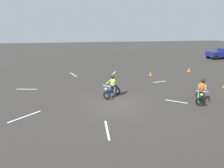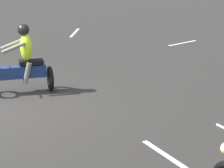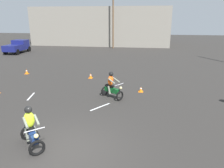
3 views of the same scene
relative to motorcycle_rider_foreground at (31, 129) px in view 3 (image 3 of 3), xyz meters
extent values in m
plane|color=#2D2B28|center=(1.36, -0.02, -0.73)|extent=(120.00, 120.00, 0.00)
torus|color=black|center=(0.46, -0.51, -0.43)|extent=(0.51, 0.48, 0.60)
torus|color=black|center=(-0.41, 0.46, -0.43)|extent=(0.51, 0.48, 0.60)
cube|color=navy|center=(0.02, -0.03, -0.21)|extent=(0.92, 0.98, 0.28)
cube|color=black|center=(-0.12, 0.14, 0.01)|extent=(0.57, 0.59, 0.10)
cylinder|color=silver|center=(0.43, -0.47, 0.27)|extent=(0.54, 0.50, 0.04)
sphere|color=#F2E08C|center=(0.51, -0.57, 0.09)|extent=(0.23, 0.23, 0.16)
ellipsoid|color=#CCEA26|center=(-0.06, 0.06, 0.37)|extent=(0.48, 0.48, 0.64)
cylinder|color=slate|center=(0.00, -0.29, 0.42)|extent=(0.43, 0.47, 0.27)
cylinder|color=slate|center=(0.29, -0.02, 0.42)|extent=(0.43, 0.47, 0.27)
cylinder|color=slate|center=(-0.15, -0.05, -0.21)|extent=(0.25, 0.26, 0.51)
cylinder|color=slate|center=(0.06, 0.14, -0.21)|extent=(0.25, 0.26, 0.51)
sphere|color=black|center=(-0.03, 0.03, 0.79)|extent=(0.40, 0.40, 0.28)
torus|color=black|center=(2.73, 5.33, -0.43)|extent=(0.43, 0.54, 0.60)
torus|color=black|center=(1.68, 6.10, -0.43)|extent=(0.43, 0.54, 0.60)
cube|color=#0F4C1E|center=(2.20, 5.72, -0.21)|extent=(1.03, 0.84, 0.28)
cube|color=black|center=(2.03, 5.85, 0.01)|extent=(0.61, 0.54, 0.10)
cylinder|color=silver|center=(2.69, 5.36, 0.27)|extent=(0.44, 0.59, 0.04)
sphere|color=#F2E08C|center=(2.79, 5.29, 0.09)|extent=(0.22, 0.22, 0.16)
ellipsoid|color=#EA5919|center=(2.11, 5.79, 0.37)|extent=(0.46, 0.49, 0.64)
cylinder|color=slate|center=(2.23, 5.45, 0.42)|extent=(0.50, 0.40, 0.27)
cylinder|color=slate|center=(2.47, 5.77, 0.42)|extent=(0.50, 0.40, 0.27)
cylinder|color=slate|center=(2.04, 5.66, -0.21)|extent=(0.27, 0.24, 0.51)
cylinder|color=slate|center=(2.21, 5.89, -0.21)|extent=(0.27, 0.24, 0.51)
sphere|color=black|center=(2.14, 5.76, 0.79)|extent=(0.39, 0.39, 0.28)
cylinder|color=black|center=(-12.83, 23.00, -0.35)|extent=(0.26, 0.76, 0.76)
cylinder|color=black|center=(-14.53, 22.97, -0.35)|extent=(0.26, 0.76, 0.76)
cylinder|color=black|center=(-12.79, 19.90, -0.35)|extent=(0.26, 0.76, 0.76)
cylinder|color=black|center=(-14.49, 19.87, -0.35)|extent=(0.26, 0.76, 0.76)
cube|color=navy|center=(-13.65, 20.43, 0.10)|extent=(1.93, 2.43, 0.80)
cube|color=navy|center=(-13.68, 22.33, 0.35)|extent=(1.92, 1.63, 1.30)
cube|color=black|center=(-13.68, 22.98, 0.70)|extent=(1.70, 0.14, 0.56)
cube|color=orange|center=(3.93, 7.16, -0.71)|extent=(0.32, 0.32, 0.03)
cone|color=orange|center=(3.93, 7.16, -0.53)|extent=(0.24, 0.24, 0.33)
cylinder|color=white|center=(3.93, 7.16, -0.48)|extent=(0.13, 0.13, 0.05)
cube|color=orange|center=(-0.24, 9.98, -0.71)|extent=(0.32, 0.32, 0.03)
cone|color=orange|center=(-0.24, 9.98, -0.51)|extent=(0.24, 0.24, 0.37)
cylinder|color=white|center=(-0.24, 9.98, -0.46)|extent=(0.13, 0.13, 0.05)
cube|color=orange|center=(-6.18, 10.52, -0.71)|extent=(0.32, 0.32, 0.03)
cone|color=orange|center=(-6.18, 10.52, -0.50)|extent=(0.24, 0.24, 0.40)
cylinder|color=white|center=(-6.18, 10.52, -0.44)|extent=(0.13, 0.13, 0.05)
cube|color=silver|center=(1.78, 4.21, -0.72)|extent=(0.93, 1.27, 0.01)
cube|color=silver|center=(-2.90, 5.20, -0.72)|extent=(0.37, 1.39, 0.01)
cylinder|color=brown|center=(-1.17, 28.40, 4.03)|extent=(0.24, 0.24, 9.51)
cube|color=gray|center=(-4.11, 34.58, 2.55)|extent=(24.06, 9.67, 6.55)
camera|label=1|loc=(11.93, -2.38, 4.09)|focal=28.00mm
camera|label=2|loc=(8.03, 6.18, 2.52)|focal=70.00mm
camera|label=3|loc=(4.16, -6.80, 4.03)|focal=35.00mm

